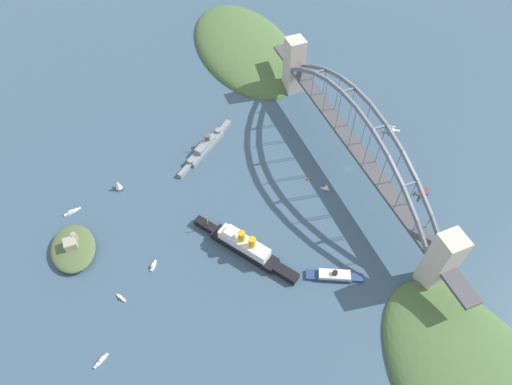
{
  "coord_description": "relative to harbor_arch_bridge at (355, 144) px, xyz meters",
  "views": [
    {
      "loc": [
        -189.16,
        156.03,
        268.95
      ],
      "look_at": [
        0.0,
        78.89,
        8.0
      ],
      "focal_mm": 31.72,
      "sensor_mm": 36.0,
      "label": 1
    }
  ],
  "objects": [
    {
      "name": "seaplane_second_in_formation",
      "position": [
        22.67,
        -54.59,
        -26.01
      ],
      "size": [
        9.43,
        10.48,
        4.89
      ],
      "color": "#B7B7B2",
      "rests_on": "ground"
    },
    {
      "name": "ground_plane",
      "position": [
        0.0,
        -0.0,
        -28.04
      ],
      "size": [
        1400.0,
        1400.0,
        0.0
      ],
      "primitive_type": "plane",
      "color": "#385166"
    },
    {
      "name": "ocean_liner",
      "position": [
        -38.4,
        102.86,
        -22.02
      ],
      "size": [
        73.6,
        51.48,
        20.71
      ],
      "color": "black",
      "rests_on": "ground"
    },
    {
      "name": "harbor_ferry_steamer",
      "position": [
        -79.14,
        55.95,
        -25.99
      ],
      "size": [
        22.11,
        36.34,
        7.07
      ],
      "color": "navy",
      "rests_on": "ground"
    },
    {
      "name": "fort_island_mid_harbor",
      "position": [
        5.71,
        211.13,
        -24.3
      ],
      "size": [
        39.75,
        29.68,
        13.05
      ],
      "color": "#4C6038",
      "rests_on": "ground"
    },
    {
      "name": "naval_cruiser",
      "position": [
        63.33,
        97.27,
        -24.95
      ],
      "size": [
        46.35,
        58.95,
        17.49
      ],
      "color": "gray",
      "rests_on": "ground"
    },
    {
      "name": "small_boat_5",
      "position": [
        -76.02,
        207.54,
        -27.21
      ],
      "size": [
        6.42,
        9.51,
        2.24
      ],
      "color": "silver",
      "rests_on": "ground"
    },
    {
      "name": "harbor_arch_bridge",
      "position": [
        0.0,
        0.0,
        0.0
      ],
      "size": [
        273.3,
        15.04,
        66.16
      ],
      "color": "beige",
      "rests_on": "ground"
    },
    {
      "name": "seaplane_taxiing_near_bridge",
      "position": [
        -43.81,
        -38.77,
        -26.14
      ],
      "size": [
        9.71,
        10.27,
        4.69
      ],
      "color": "#B7B7B2",
      "rests_on": "ground"
    },
    {
      "name": "channel_marker_buoy",
      "position": [
        2.48,
        34.66,
        -26.93
      ],
      "size": [
        2.2,
        2.2,
        2.75
      ],
      "color": "red",
      "rests_on": "ground"
    },
    {
      "name": "headland_east_shore",
      "position": [
        178.89,
        15.73,
        -28.04
      ],
      "size": [
        167.99,
        91.89,
        24.31
      ],
      "color": "#476638",
      "rests_on": "ground"
    },
    {
      "name": "small_boat_4",
      "position": [
        -11.56,
        26.3,
        -24.82
      ],
      "size": [
        5.81,
        5.7,
        6.82
      ],
      "color": "silver",
      "rests_on": "ground"
    },
    {
      "name": "small_boat_0",
      "position": [
        48.3,
        171.49,
        -23.2
      ],
      "size": [
        7.72,
        8.35,
        10.46
      ],
      "color": "#234C8C",
      "rests_on": "ground"
    },
    {
      "name": "small_boat_2",
      "position": [
        39.46,
        207.92,
        -27.29
      ],
      "size": [
        4.23,
        12.41,
        2.1
      ],
      "color": "silver",
      "rests_on": "ground"
    },
    {
      "name": "small_boat_3",
      "position": [
        -26.52,
        163.92,
        -27.15
      ],
      "size": [
        7.72,
        5.83,
        2.53
      ],
      "color": "silver",
      "rests_on": "ground"
    },
    {
      "name": "small_boat_1",
      "position": [
        -41.45,
        188.54,
        -27.29
      ],
      "size": [
        7.21,
        4.83,
        2.04
      ],
      "color": "silver",
      "rests_on": "ground"
    }
  ]
}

